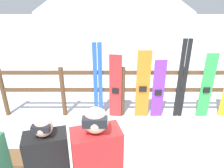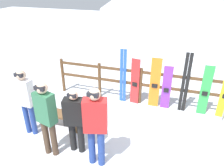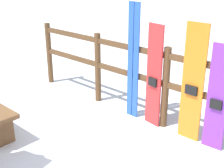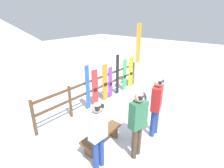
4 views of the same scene
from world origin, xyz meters
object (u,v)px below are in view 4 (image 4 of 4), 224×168
object	(u,v)px
person_black	(139,114)
snowboard_orange	(105,83)
person_plaid_green	(138,121)
snowboard_green	(125,75)
person_white	(98,131)
rental_flag	(137,49)
snowboard_purple	(110,83)
person_red	(156,103)
ski_pair_blue	(88,88)
bench	(102,136)
ski_pair_black	(117,75)
snowboard_yellow	(131,72)
snowboard_red	(95,88)

from	to	relation	value
person_black	snowboard_orange	size ratio (longest dim) A/B	0.99
person_plaid_green	snowboard_green	size ratio (longest dim) A/B	1.19
person_black	person_white	world-z (taller)	person_white
person_white	rental_flag	bearing A→B (deg)	22.51
snowboard_purple	rental_flag	bearing A→B (deg)	-7.31
snowboard_orange	snowboard_purple	size ratio (longest dim) A/B	1.15
snowboard_purple	person_plaid_green	bearing A→B (deg)	-129.66
snowboard_orange	rental_flag	bearing A→B (deg)	-6.10
person_red	ski_pair_blue	distance (m)	2.67
rental_flag	snowboard_green	bearing A→B (deg)	161.80
bench	person_red	world-z (taller)	person_red
snowboard_purple	snowboard_green	bearing A→B (deg)	0.01
person_black	snowboard_green	bearing A→B (deg)	41.25
person_white	ski_pair_black	world-z (taller)	ski_pair_black
person_red	rental_flag	distance (m)	3.85
ski_pair_blue	rental_flag	world-z (taller)	rental_flag
ski_pair_blue	snowboard_green	size ratio (longest dim) A/B	1.15
person_red	snowboard_purple	distance (m)	2.92
rental_flag	person_black	bearing A→B (deg)	-147.28
person_red	snowboard_yellow	bearing A→B (deg)	44.14
rental_flag	person_plaid_green	bearing A→B (deg)	-147.88
bench	snowboard_purple	distance (m)	3.09
ski_pair_blue	snowboard_orange	size ratio (longest dim) A/B	1.11
person_black	rental_flag	world-z (taller)	rental_flag
person_white	snowboard_orange	world-z (taller)	person_white
person_plaid_green	snowboard_yellow	bearing A→B (deg)	35.30
snowboard_red	rental_flag	distance (m)	2.90
person_red	ski_pair_blue	xyz separation A→B (m)	(-0.16, 2.65, -0.19)
snowboard_orange	snowboard_green	bearing A→B (deg)	-0.00
ski_pair_black	snowboard_yellow	distance (m)	1.09
bench	person_black	bearing A→B (deg)	-39.72
ski_pair_black	person_red	bearing A→B (deg)	-121.87
snowboard_orange	ski_pair_black	xyz separation A→B (m)	(0.83, 0.00, 0.12)
person_plaid_green	snowboard_yellow	xyz separation A→B (m)	(3.81, 2.70, -0.30)
bench	rental_flag	size ratio (longest dim) A/B	0.43
snowboard_yellow	person_plaid_green	bearing A→B (deg)	-144.70
ski_pair_black	snowboard_orange	bearing A→B (deg)	-179.77
person_red	snowboard_green	world-z (taller)	person_red
person_black	snowboard_yellow	xyz separation A→B (m)	(3.29, 2.42, -0.14)
snowboard_orange	rental_flag	xyz separation A→B (m)	(2.05, -0.22, 1.12)
person_red	snowboard_yellow	size ratio (longest dim) A/B	1.20
ski_pair_blue	snowboard_green	xyz separation A→B (m)	(2.36, -0.00, -0.12)
person_black	bench	bearing A→B (deg)	140.28
snowboard_red	ski_pair_black	distance (m)	1.44
person_plaid_green	person_white	bearing A→B (deg)	151.21
snowboard_purple	snowboard_green	world-z (taller)	snowboard_green
person_white	rental_flag	size ratio (longest dim) A/B	0.57
snowboard_yellow	rental_flag	size ratio (longest dim) A/B	0.50
person_white	snowboard_yellow	bearing A→B (deg)	25.34
person_black	snowboard_orange	xyz separation A→B (m)	(1.38, 2.42, -0.11)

